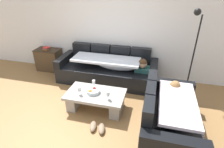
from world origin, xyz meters
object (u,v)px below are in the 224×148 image
coffee_table (96,99)px  floor_lamp (193,48)px  wine_glass_far_back (94,82)px  couch_near_window (169,116)px  wine_glass_near_left (79,90)px  pair_of_shoes (97,127)px  fruit_bowl (93,91)px  book_stack_on_cabinet (46,48)px  side_cabinet (49,60)px  wine_glass_near_right (108,94)px  couch_along_wall (109,70)px

coffee_table → floor_lamp: 2.36m
wine_glass_far_back → floor_lamp: (1.98, 0.93, 0.62)m
couch_near_window → coffee_table: bearing=78.7°
wine_glass_near_left → pair_of_shoes: bearing=-41.9°
fruit_bowl → coffee_table: bearing=-9.8°
book_stack_on_cabinet → pair_of_shoes: size_ratio=0.55×
coffee_table → wine_glass_near_left: bearing=-157.6°
wine_glass_far_back → side_cabinet: 2.21m
wine_glass_near_left → wine_glass_far_back: bearing=61.7°
side_cabinet → floor_lamp: (3.82, -0.28, 0.80)m
couch_near_window → wine_glass_far_back: size_ratio=10.43×
couch_near_window → wine_glass_near_left: (-1.75, 0.17, 0.16)m
floor_lamp → wine_glass_near_right: bearing=-140.6°
fruit_bowl → wine_glass_near_left: wine_glass_near_left is taller
couch_along_wall → book_stack_on_cabinet: (-1.93, 0.23, 0.35)m
wine_glass_far_back → wine_glass_near_left: bearing=-118.3°
couch_along_wall → floor_lamp: size_ratio=1.31×
wine_glass_near_left → book_stack_on_cabinet: (-1.68, 1.55, 0.18)m
fruit_bowl → side_cabinet: bearing=143.3°
coffee_table → side_cabinet: size_ratio=1.67×
wine_glass_near_left → side_cabinet: (-1.66, 1.54, -0.17)m
fruit_bowl → wine_glass_far_back: 0.23m
couch_near_window → pair_of_shoes: bearing=103.4°
couch_along_wall → floor_lamp: 2.07m
couch_near_window → side_cabinet: (-3.41, 1.72, -0.01)m
fruit_bowl → book_stack_on_cabinet: 2.40m
wine_glass_near_left → pair_of_shoes: (0.52, -0.46, -0.45)m
couch_along_wall → wine_glass_near_right: bearing=-75.3°
book_stack_on_cabinet → coffee_table: bearing=-35.8°
coffee_table → wine_glass_far_back: wine_glass_far_back is taller
wine_glass_far_back → pair_of_shoes: 0.98m
couch_near_window → side_cabinet: 3.82m
side_cabinet → couch_near_window: bearing=-26.7°
book_stack_on_cabinet → floor_lamp: floor_lamp is taller
floor_lamp → pair_of_shoes: (-1.64, -1.73, -1.07)m
couch_along_wall → coffee_table: (0.04, -1.20, -0.09)m
side_cabinet → pair_of_shoes: side_cabinet is taller
floor_lamp → coffee_table: bearing=-148.4°
couch_near_window → wine_glass_near_right: bearing=82.2°
wine_glass_near_left → pair_of_shoes: 0.83m
couch_along_wall → couch_near_window: size_ratio=1.47×
fruit_bowl → wine_glass_far_back: (-0.06, 0.21, 0.08)m
coffee_table → floor_lamp: (1.87, 1.15, 0.88)m
wine_glass_near_right → floor_lamp: (1.56, 1.28, 0.62)m
side_cabinet → book_stack_on_cabinet: 0.36m
couch_near_window → book_stack_on_cabinet: size_ratio=8.85×
wine_glass_near_left → floor_lamp: floor_lamp is taller
couch_near_window → wine_glass_near_left: 1.77m
fruit_bowl → wine_glass_near_left: size_ratio=1.69×
wine_glass_far_back → wine_glass_near_right: bearing=-40.4°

